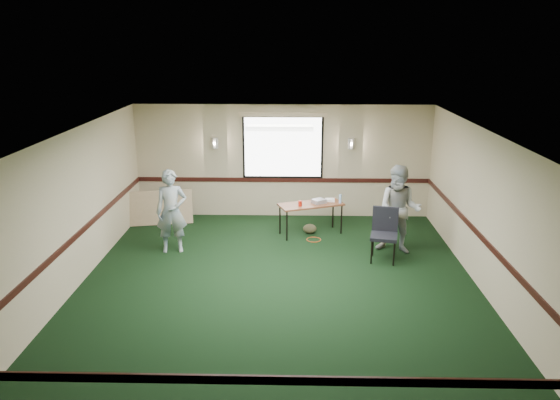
{
  "coord_description": "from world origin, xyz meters",
  "views": [
    {
      "loc": [
        0.25,
        -8.69,
        4.19
      ],
      "look_at": [
        0.0,
        1.3,
        1.2
      ],
      "focal_mm": 35.0,
      "sensor_mm": 36.0,
      "label": 1
    }
  ],
  "objects_px": {
    "projector": "(319,201)",
    "person_right": "(399,210)",
    "person_left": "(172,211)",
    "folding_table": "(311,206)",
    "conference_chair": "(385,230)"
  },
  "relations": [
    {
      "from": "conference_chair",
      "to": "person_right",
      "type": "relative_size",
      "value": 0.57
    },
    {
      "from": "folding_table",
      "to": "person_left",
      "type": "xyz_separation_m",
      "value": [
        -2.82,
        -1.08,
        0.2
      ]
    },
    {
      "from": "folding_table",
      "to": "conference_chair",
      "type": "distance_m",
      "value": 1.96
    },
    {
      "from": "conference_chair",
      "to": "person_right",
      "type": "distance_m",
      "value": 0.58
    },
    {
      "from": "projector",
      "to": "person_right",
      "type": "distance_m",
      "value": 1.88
    },
    {
      "from": "person_right",
      "to": "folding_table",
      "type": "bearing_deg",
      "value": 167.97
    },
    {
      "from": "person_left",
      "to": "person_right",
      "type": "xyz_separation_m",
      "value": [
        4.55,
        0.07,
        0.05
      ]
    },
    {
      "from": "folding_table",
      "to": "person_right",
      "type": "bearing_deg",
      "value": -51.21
    },
    {
      "from": "folding_table",
      "to": "person_left",
      "type": "height_order",
      "value": "person_left"
    },
    {
      "from": "conference_chair",
      "to": "folding_table",
      "type": "bearing_deg",
      "value": 146.91
    },
    {
      "from": "folding_table",
      "to": "projector",
      "type": "height_order",
      "value": "projector"
    },
    {
      "from": "person_left",
      "to": "folding_table",
      "type": "bearing_deg",
      "value": 10.79
    },
    {
      "from": "person_left",
      "to": "person_right",
      "type": "height_order",
      "value": "person_right"
    },
    {
      "from": "projector",
      "to": "conference_chair",
      "type": "relative_size",
      "value": 0.26
    },
    {
      "from": "folding_table",
      "to": "projector",
      "type": "xyz_separation_m",
      "value": [
        0.17,
        0.04,
        0.1
      ]
    }
  ]
}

